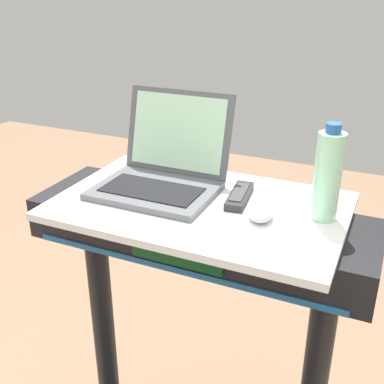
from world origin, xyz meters
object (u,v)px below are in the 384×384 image
Objects in this scene: laptop at (163,170)px; computer_mouse at (261,212)px; water_bottle at (328,176)px; tv_remote at (239,196)px.

computer_mouse is (0.30, -0.07, -0.03)m from laptop.
tv_remote is (-0.22, 0.02, -0.10)m from water_bottle.
computer_mouse is 0.18m from water_bottle.
computer_mouse is at bearing -155.14° from water_bottle.
laptop is 0.44m from water_bottle.
water_bottle is (0.43, -0.01, 0.06)m from laptop.
computer_mouse is at bearing -44.68° from tv_remote.
tv_remote is (-0.08, 0.08, -0.01)m from computer_mouse.
laptop is 1.91× the size of tv_remote.
laptop reaches higher than computer_mouse.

